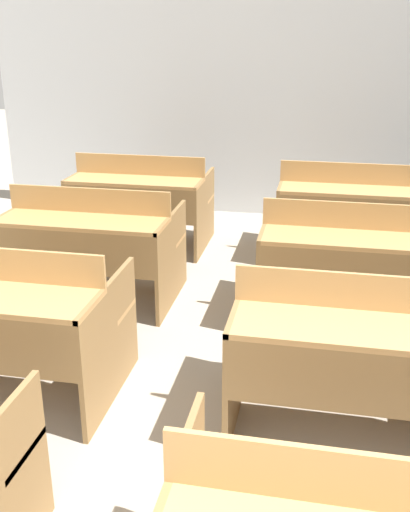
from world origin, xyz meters
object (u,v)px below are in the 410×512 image
bench_second_left (2,317)px  bench_third_right (351,260)px  bench_third_left (92,241)px  bench_back_left (141,198)px  bench_second_right (358,351)px  bench_back_right (349,209)px

bench_second_left → bench_third_right: size_ratio=1.00×
bench_third_left → bench_second_left: bearing=-90.7°
bench_third_left → bench_back_left: same height
bench_second_left → bench_second_right: 1.95m
bench_second_left → bench_back_left: same height
bench_third_left → bench_back_left: 1.27m
bench_second_right → bench_third_right: 1.30m
bench_third_left → bench_third_right: (1.94, -0.02, 0.00)m
bench_third_left → bench_second_right: bearing=-34.3°
bench_back_right → bench_second_left: bearing=-127.0°
bench_second_right → bench_third_right: size_ratio=1.00×
bench_back_left → bench_second_right: bearing=-53.3°
bench_back_right → bench_second_right: bearing=-90.4°
bench_third_right → bench_third_left: bearing=179.4°
bench_second_left → bench_third_left: size_ratio=1.00×
bench_third_right → bench_back_right: same height
bench_third_left → bench_third_right: 1.94m
bench_third_left → bench_back_right: same height
bench_second_left → bench_second_right: size_ratio=1.00×
bench_second_right → bench_back_right: size_ratio=1.00×
bench_second_left → bench_back_right: size_ratio=1.00×
bench_back_left → bench_third_left: bearing=-90.1°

